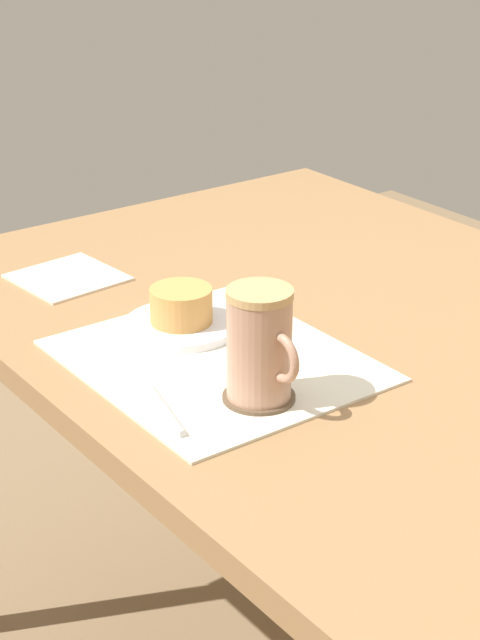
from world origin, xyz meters
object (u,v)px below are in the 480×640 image
dining_table (367,378)px  pastry_plate (182,325)px  pastry (181,305)px  coffee_mug (260,344)px

dining_table → pastry_plate: pastry_plate is taller
pastry_plate → pastry: 0.03m
pastry → coffee_mug: bearing=-8.9°
coffee_mug → pastry: bearing=171.1°
pastry_plate → pastry: bearing=90.0°
dining_table → coffee_mug: 0.29m
dining_table → pastry: pastry is taller
pastry_plate → coffee_mug: (0.23, -0.04, 0.07)m
pastry_plate → coffee_mug: 0.24m
pastry_plate → pastry: (0.00, 0.00, 0.03)m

